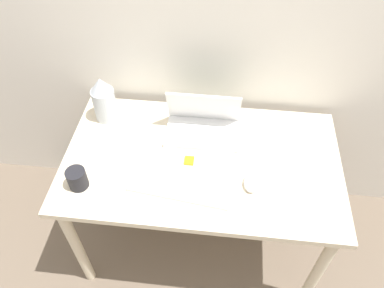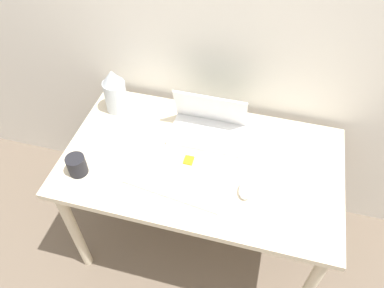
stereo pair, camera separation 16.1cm
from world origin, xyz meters
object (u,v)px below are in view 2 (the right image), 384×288
object	(u,v)px
mug	(77,165)
laptop	(208,125)
mouse	(246,190)
keyboard	(176,183)
mp3_player	(189,160)
vase	(115,91)

from	to	relation	value
mug	laptop	bearing A→B (deg)	37.55
laptop	mouse	bearing A→B (deg)	-51.77
keyboard	mug	size ratio (longest dim) A/B	4.90
mouse	laptop	bearing A→B (deg)	128.23
mug	mp3_player	bearing A→B (deg)	22.14
mouse	vase	distance (m)	0.80
laptop	vase	size ratio (longest dim) A/B	1.45
laptop	mp3_player	distance (m)	0.20
keyboard	mouse	size ratio (longest dim) A/B	4.63
mouse	vase	xyz separation A→B (m)	(-0.72, 0.35, 0.10)
mouse	mug	size ratio (longest dim) A/B	1.06
mouse	vase	bearing A→B (deg)	154.19
keyboard	vase	xyz separation A→B (m)	(-0.42, 0.38, 0.11)
mp3_player	mug	xyz separation A→B (m)	(-0.45, -0.18, 0.04)
laptop	mug	xyz separation A→B (m)	(-0.49, -0.38, -0.00)
mouse	mug	bearing A→B (deg)	-173.75
laptop	keyboard	distance (m)	0.34
laptop	mouse	size ratio (longest dim) A/B	3.54
mouse	mp3_player	size ratio (longest dim) A/B	2.00
vase	mp3_player	distance (m)	0.52
mug	keyboard	bearing A→B (deg)	5.68
mouse	vase	world-z (taller)	vase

